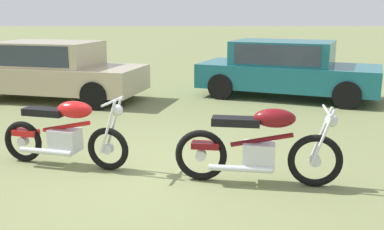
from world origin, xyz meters
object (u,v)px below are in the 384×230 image
at_px(motorcycle_red, 65,133).
at_px(car_teal, 286,66).
at_px(car_beige, 52,68).
at_px(motorcycle_maroon, 259,146).

xyz_separation_m(motorcycle_red, car_teal, (4.08, 5.23, 0.32)).
bearing_deg(car_beige, motorcycle_maroon, -37.55).
relative_size(motorcycle_red, car_beige, 0.41).
height_order(motorcycle_red, car_beige, car_beige).
distance_m(motorcycle_maroon, car_teal, 6.03).
height_order(car_beige, car_teal, same).
distance_m(motorcycle_maroon, car_beige, 7.03).
height_order(motorcycle_red, motorcycle_maroon, same).
relative_size(motorcycle_red, car_teal, 0.40).
bearing_deg(car_beige, car_teal, 17.35).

